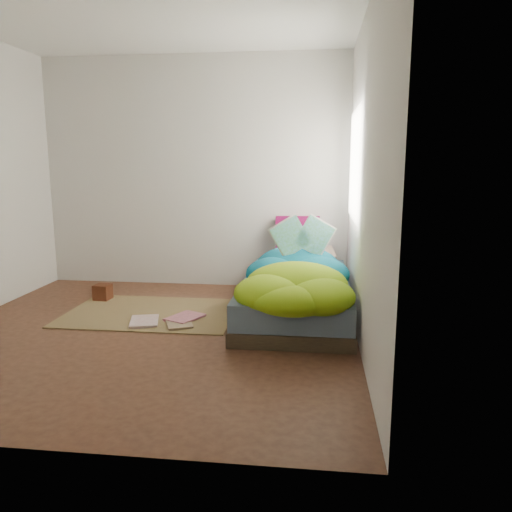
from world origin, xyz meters
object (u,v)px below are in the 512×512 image
at_px(wooden_box, 103,292).
at_px(floor_book_a, 130,322).
at_px(pillow_magenta, 297,239).
at_px(bed, 296,296).
at_px(open_book, 303,226).
at_px(floor_book_b, 175,316).

height_order(wooden_box, floor_book_a, wooden_box).
xyz_separation_m(pillow_magenta, wooden_box, (-2.00, -0.69, -0.49)).
height_order(bed, wooden_box, bed).
relative_size(bed, pillow_magenta, 4.10).
xyz_separation_m(bed, open_book, (0.05, 0.08, 0.67)).
height_order(bed, floor_book_a, bed).
bearing_deg(floor_book_a, pillow_magenta, 29.78).
bearing_deg(bed, open_book, 56.10).
bearing_deg(open_book, wooden_box, 162.12).
height_order(pillow_magenta, floor_book_a, pillow_magenta).
height_order(pillow_magenta, wooden_box, pillow_magenta).
bearing_deg(wooden_box, pillow_magenta, 19.13).
bearing_deg(wooden_box, floor_book_a, -51.97).
bearing_deg(open_book, floor_book_b, -176.02).
xyz_separation_m(pillow_magenta, floor_book_b, (-1.08, -1.21, -0.56)).
xyz_separation_m(floor_book_a, floor_book_b, (0.34, 0.22, 0.00)).
xyz_separation_m(open_book, floor_book_b, (-1.16, -0.38, -0.81)).
bearing_deg(floor_book_b, wooden_box, 176.55).
height_order(open_book, wooden_box, open_book).
relative_size(pillow_magenta, floor_book_b, 1.48).
xyz_separation_m(open_book, floor_book_a, (-1.50, -0.60, -0.81)).
xyz_separation_m(open_book, wooden_box, (-2.08, 0.13, -0.74)).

